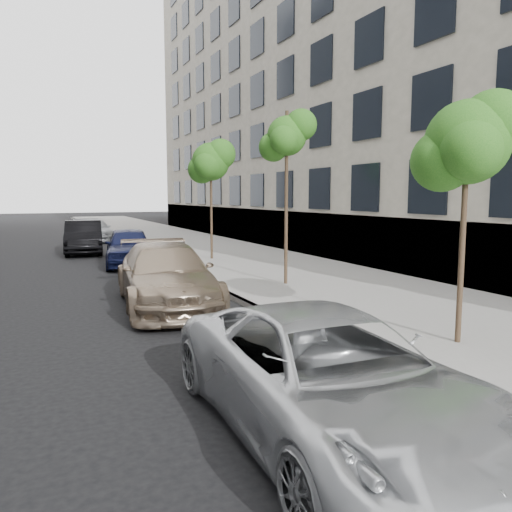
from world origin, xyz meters
TOP-DOWN VIEW (x-y plane):
  - ground at (0.00, 0.00)m, footprint 160.00×160.00m
  - sidewalk at (4.30, 24.00)m, footprint 6.40×72.00m
  - curb at (1.18, 24.00)m, footprint 0.15×72.00m
  - tree_near at (3.23, 1.50)m, footprint 1.75×1.55m
  - tree_mid at (3.23, 8.00)m, footprint 1.53×1.33m
  - tree_far at (3.23, 14.50)m, footprint 1.83×1.63m
  - minivan at (-0.65, -0.26)m, footprint 2.49×5.11m
  - suv at (-0.61, 7.08)m, footprint 2.68×5.46m
  - sedan_blue at (-0.10, 14.77)m, footprint 2.44×4.61m
  - sedan_black at (-1.27, 19.95)m, footprint 2.12×4.82m
  - sedan_rear at (-0.10, 26.29)m, footprint 2.18×4.68m

SIDE VIEW (x-z plane):
  - ground at x=0.00m, z-range 0.00..0.00m
  - sidewalk at x=4.30m, z-range 0.00..0.14m
  - curb at x=1.18m, z-range 0.00..0.14m
  - sedan_rear at x=-0.10m, z-range 0.00..1.32m
  - minivan at x=-0.65m, z-range 0.00..1.40m
  - sedan_blue at x=-0.10m, z-range 0.00..1.49m
  - suv at x=-0.61m, z-range 0.00..1.53m
  - sedan_black at x=-1.27m, z-range 0.00..1.54m
  - tree_near at x=3.23m, z-range 1.44..5.79m
  - tree_far at x=3.23m, z-range 1.66..6.50m
  - tree_mid at x=3.23m, z-range 1.88..6.90m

